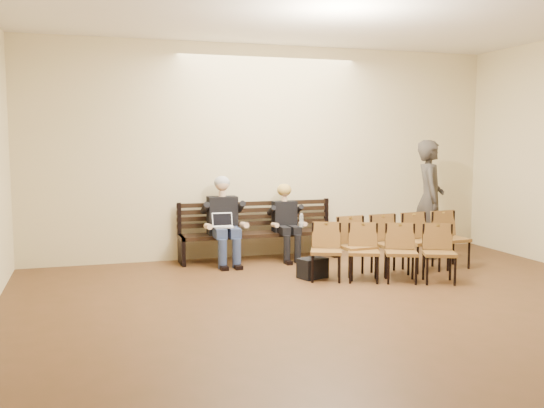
{
  "coord_description": "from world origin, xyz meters",
  "views": [
    {
      "loc": [
        -2.91,
        -4.72,
        1.94
      ],
      "look_at": [
        -0.23,
        4.05,
        0.97
      ],
      "focal_mm": 40.0,
      "sensor_mm": 36.0,
      "label": 1
    }
  ],
  "objects_px": {
    "water_bottle": "(301,227)",
    "seated_man": "(224,220)",
    "chair_row_back": "(382,253)",
    "bag": "(313,268)",
    "laptop": "(224,230)",
    "chair_row_front": "(406,243)",
    "bench": "(259,246)",
    "passerby": "(430,190)",
    "seated_woman": "(286,226)"
  },
  "relations": [
    {
      "from": "water_bottle",
      "to": "seated_man",
      "type": "bearing_deg",
      "value": 166.88
    },
    {
      "from": "chair_row_back",
      "to": "bag",
      "type": "bearing_deg",
      "value": 172.44
    },
    {
      "from": "laptop",
      "to": "water_bottle",
      "type": "relative_size",
      "value": 1.45
    },
    {
      "from": "bag",
      "to": "chair_row_front",
      "type": "xyz_separation_m",
      "value": [
        1.44,
        -0.06,
        0.29
      ]
    },
    {
      "from": "bench",
      "to": "chair_row_front",
      "type": "relative_size",
      "value": 1.23
    },
    {
      "from": "laptop",
      "to": "water_bottle",
      "type": "bearing_deg",
      "value": -7.03
    },
    {
      "from": "laptop",
      "to": "passerby",
      "type": "relative_size",
      "value": 0.14
    },
    {
      "from": "seated_man",
      "to": "seated_woman",
      "type": "height_order",
      "value": "seated_man"
    },
    {
      "from": "bag",
      "to": "passerby",
      "type": "xyz_separation_m",
      "value": [
        2.41,
        0.9,
        0.98
      ]
    },
    {
      "from": "seated_man",
      "to": "water_bottle",
      "type": "relative_size",
      "value": 6.2
    },
    {
      "from": "laptop",
      "to": "passerby",
      "type": "bearing_deg",
      "value": -8.01
    },
    {
      "from": "bench",
      "to": "water_bottle",
      "type": "xyz_separation_m",
      "value": [
        0.59,
        -0.4,
        0.34
      ]
    },
    {
      "from": "bench",
      "to": "bag",
      "type": "distance_m",
      "value": 1.54
    },
    {
      "from": "bag",
      "to": "passerby",
      "type": "distance_m",
      "value": 2.75
    },
    {
      "from": "seated_man",
      "to": "bag",
      "type": "bearing_deg",
      "value": -54.74
    },
    {
      "from": "passerby",
      "to": "chair_row_back",
      "type": "xyz_separation_m",
      "value": [
        -1.57,
        -1.38,
        -0.72
      ]
    },
    {
      "from": "laptop",
      "to": "chair_row_back",
      "type": "height_order",
      "value": "chair_row_back"
    },
    {
      "from": "laptop",
      "to": "bag",
      "type": "height_order",
      "value": "laptop"
    },
    {
      "from": "water_bottle",
      "to": "seated_woman",
      "type": "bearing_deg",
      "value": 119.83
    },
    {
      "from": "laptop",
      "to": "bench",
      "type": "bearing_deg",
      "value": 23.03
    },
    {
      "from": "bench",
      "to": "bag",
      "type": "xyz_separation_m",
      "value": [
        0.37,
        -1.5,
        -0.08
      ]
    },
    {
      "from": "passerby",
      "to": "laptop",
      "type": "bearing_deg",
      "value": 110.18
    },
    {
      "from": "water_bottle",
      "to": "passerby",
      "type": "relative_size",
      "value": 0.1
    },
    {
      "from": "chair_row_front",
      "to": "bag",
      "type": "bearing_deg",
      "value": 171.29
    },
    {
      "from": "laptop",
      "to": "water_bottle",
      "type": "distance_m",
      "value": 1.24
    },
    {
      "from": "water_bottle",
      "to": "chair_row_front",
      "type": "bearing_deg",
      "value": -43.46
    },
    {
      "from": "water_bottle",
      "to": "chair_row_front",
      "type": "distance_m",
      "value": 1.68
    },
    {
      "from": "bag",
      "to": "chair_row_front",
      "type": "distance_m",
      "value": 1.47
    },
    {
      "from": "bench",
      "to": "chair_row_back",
      "type": "bearing_deg",
      "value": -58.72
    },
    {
      "from": "water_bottle",
      "to": "chair_row_front",
      "type": "xyz_separation_m",
      "value": [
        1.22,
        -1.15,
        -0.13
      ]
    },
    {
      "from": "seated_man",
      "to": "seated_woman",
      "type": "xyz_separation_m",
      "value": [
        1.04,
        0.0,
        -0.14
      ]
    },
    {
      "from": "seated_man",
      "to": "chair_row_back",
      "type": "bearing_deg",
      "value": -45.77
    },
    {
      "from": "chair_row_back",
      "to": "seated_man",
      "type": "bearing_deg",
      "value": 156.64
    },
    {
      "from": "bench",
      "to": "passerby",
      "type": "height_order",
      "value": "passerby"
    },
    {
      "from": "chair_row_front",
      "to": "chair_row_back",
      "type": "relative_size",
      "value": 1.08
    },
    {
      "from": "passerby",
      "to": "water_bottle",
      "type": "bearing_deg",
      "value": 109.63
    },
    {
      "from": "bench",
      "to": "water_bottle",
      "type": "height_order",
      "value": "water_bottle"
    },
    {
      "from": "seated_man",
      "to": "water_bottle",
      "type": "xyz_separation_m",
      "value": [
        1.2,
        -0.28,
        -0.13
      ]
    },
    {
      "from": "bench",
      "to": "seated_man",
      "type": "bearing_deg",
      "value": -168.83
    },
    {
      "from": "bench",
      "to": "laptop",
      "type": "height_order",
      "value": "laptop"
    },
    {
      "from": "seated_woman",
      "to": "laptop",
      "type": "height_order",
      "value": "seated_woman"
    },
    {
      "from": "seated_woman",
      "to": "chair_row_back",
      "type": "distance_m",
      "value": 2.02
    },
    {
      "from": "seated_woman",
      "to": "passerby",
      "type": "height_order",
      "value": "passerby"
    },
    {
      "from": "water_bottle",
      "to": "chair_row_back",
      "type": "relative_size",
      "value": 0.11
    },
    {
      "from": "passerby",
      "to": "chair_row_back",
      "type": "height_order",
      "value": "passerby"
    },
    {
      "from": "seated_woman",
      "to": "water_bottle",
      "type": "relative_size",
      "value": 4.96
    },
    {
      "from": "passerby",
      "to": "chair_row_back",
      "type": "relative_size",
      "value": 1.14
    },
    {
      "from": "laptop",
      "to": "passerby",
      "type": "xyz_separation_m",
      "value": [
        3.42,
        -0.28,
        0.55
      ]
    },
    {
      "from": "passerby",
      "to": "chair_row_back",
      "type": "distance_m",
      "value": 2.21
    },
    {
      "from": "seated_man",
      "to": "seated_woman",
      "type": "distance_m",
      "value": 1.05
    }
  ]
}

